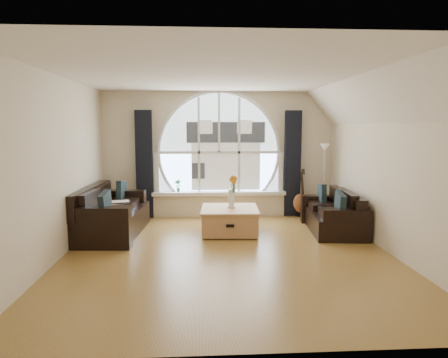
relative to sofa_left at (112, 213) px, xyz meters
The scene contains 21 objects.
ground 2.42m from the sofa_left, 32.12° to the right, with size 5.00×5.50×0.01m, color brown.
ceiling 3.31m from the sofa_left, 32.12° to the right, with size 5.00×5.50×0.01m, color silver.
wall_back 2.68m from the sofa_left, 36.30° to the left, with size 5.00×0.01×2.70m, color beige.
wall_front 4.60m from the sofa_left, 63.32° to the right, with size 5.00×0.01×2.70m, color beige.
wall_left 1.66m from the sofa_left, 110.80° to the right, with size 0.01×5.50×2.70m, color beige.
wall_right 4.79m from the sofa_left, 15.67° to the right, with size 0.01×5.50×2.70m, color beige.
attic_slope 4.82m from the sofa_left, 16.72° to the right, with size 0.92×5.50×0.72m, color silver.
arched_window 2.77m from the sofa_left, 35.74° to the left, with size 2.60×0.06×2.15m, color silver.
window_sill 2.45m from the sofa_left, 34.41° to the left, with size 2.90×0.22×0.08m, color white.
window_frame 2.76m from the sofa_left, 35.17° to the left, with size 2.76×0.08×2.15m, color white.
neighbor_house 2.82m from the sofa_left, 33.54° to the left, with size 1.70×0.02×1.50m, color silver.
curtain_left 1.61m from the sofa_left, 72.93° to the left, with size 0.35×0.12×2.30m, color black.
curtain_right 3.94m from the sofa_left, 20.63° to the left, with size 0.35×0.12×2.30m, color black.
sofa_left is the anchor object (origin of this frame).
sofa_right 4.08m from the sofa_left, ahead, with size 0.81×1.63×0.72m, color black.
coffee_chest 2.15m from the sofa_left, ahead, with size 1.03×1.03×0.50m, color #A5764B.
throw_blanket 0.12m from the sofa_left, 48.56° to the left, with size 0.55×0.55×0.10m, color silver.
vase_flowers 2.23m from the sofa_left, ahead, with size 0.24×0.24×0.70m, color white.
floor_lamp 4.36m from the sofa_left, 13.84° to the left, with size 0.24×0.24×1.60m, color #B2B2B2.
guitar 3.99m from the sofa_left, 17.90° to the left, with size 0.36×0.24×1.06m, color brown.
potted_plant 1.81m from the sofa_left, 50.83° to the left, with size 0.14×0.10×0.27m, color #1E6023.
Camera 1 is at (-0.41, -5.94, 1.94)m, focal length 32.07 mm.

